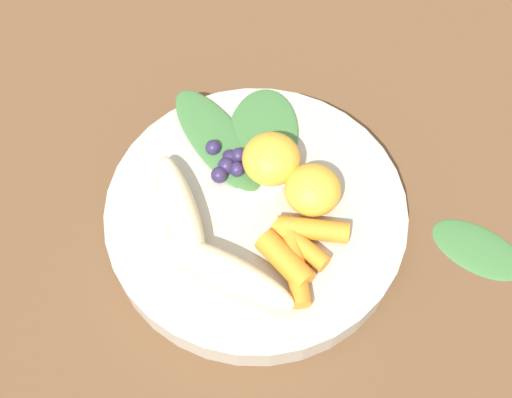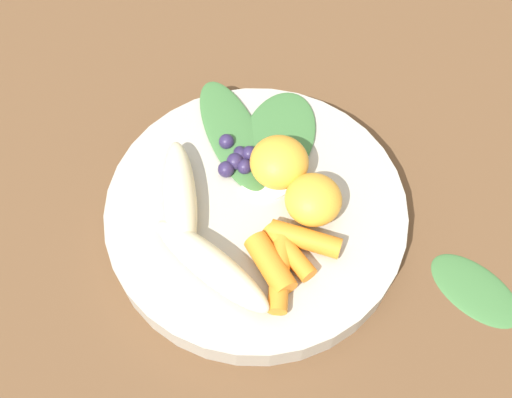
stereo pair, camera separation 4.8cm
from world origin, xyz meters
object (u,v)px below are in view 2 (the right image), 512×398
object	(u,v)px
orange_segment_near	(279,162)
bowl	(256,214)
kale_leaf_stray	(476,289)
banana_peeled_left	(211,265)
banana_peeled_right	(180,199)

from	to	relation	value
orange_segment_near	bowl	bearing A→B (deg)	41.84
orange_segment_near	kale_leaf_stray	size ratio (longest dim) A/B	0.60
orange_segment_near	kale_leaf_stray	bearing A→B (deg)	133.79
banana_peeled_left	banana_peeled_right	world-z (taller)	same
bowl	banana_peeled_right	distance (m)	0.07
kale_leaf_stray	banana_peeled_left	bearing A→B (deg)	-137.18
banana_peeled_right	kale_leaf_stray	distance (m)	0.25
banana_peeled_left	kale_leaf_stray	xyz separation A→B (m)	(-0.20, 0.06, -0.04)
bowl	banana_peeled_right	size ratio (longest dim) A/B	2.23
banana_peeled_left	orange_segment_near	size ratio (longest dim) A/B	2.30
bowl	banana_peeled_left	xyz separation A→B (m)	(0.05, 0.05, 0.03)
banana_peeled_left	banana_peeled_right	distance (m)	0.06
banana_peeled_right	kale_leaf_stray	world-z (taller)	banana_peeled_right
bowl	banana_peeled_right	world-z (taller)	banana_peeled_right
banana_peeled_right	kale_leaf_stray	xyz separation A→B (m)	(-0.21, 0.12, -0.04)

